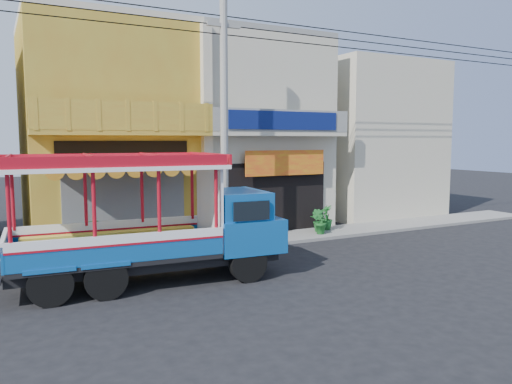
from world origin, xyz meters
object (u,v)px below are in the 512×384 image
at_px(green_sign, 89,241).
at_px(potted_plant_c, 326,217).
at_px(songthaew_truck, 167,220).
at_px(potted_plant_b, 319,222).
at_px(potted_plant_a, 320,220).
at_px(utility_pole, 228,104).

bearing_deg(green_sign, potted_plant_c, 0.72).
distance_m(songthaew_truck, green_sign, 4.12).
xyz_separation_m(green_sign, potted_plant_c, (9.43, 0.12, 0.06)).
xyz_separation_m(potted_plant_b, potted_plant_c, (0.80, 0.67, 0.02)).
distance_m(songthaew_truck, potted_plant_a, 8.39).
bearing_deg(green_sign, potted_plant_a, -0.86).
bearing_deg(utility_pole, potted_plant_a, 10.12).
distance_m(utility_pole, green_sign, 6.44).
bearing_deg(green_sign, songthaew_truck, -68.70).
xyz_separation_m(potted_plant_a, potted_plant_c, (0.47, 0.25, 0.04)).
xyz_separation_m(utility_pole, songthaew_truck, (-3.11, -2.78, -3.37)).
bearing_deg(potted_plant_a, potted_plant_b, -157.85).
distance_m(songthaew_truck, potted_plant_c, 8.91).
distance_m(potted_plant_a, potted_plant_c, 0.54).
xyz_separation_m(songthaew_truck, potted_plant_a, (7.52, 3.57, -1.07)).
relative_size(utility_pole, potted_plant_b, 28.85).
relative_size(songthaew_truck, potted_plant_c, 7.42).
height_order(utility_pole, songthaew_truck, utility_pole).
height_order(potted_plant_b, potted_plant_c, potted_plant_c).
distance_m(utility_pole, potted_plant_b, 6.03).
relative_size(potted_plant_a, potted_plant_c, 0.92).
xyz_separation_m(utility_pole, green_sign, (-4.55, 0.92, -4.46)).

